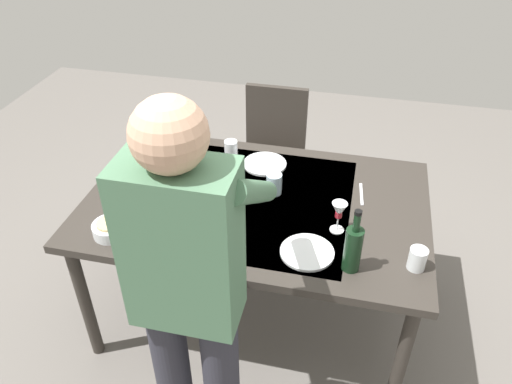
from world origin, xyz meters
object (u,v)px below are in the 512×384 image
at_px(dining_table, 256,212).
at_px(serving_bowl_pasta, 168,156).
at_px(wine_glass_left, 339,212).
at_px(side_bowl_bread, 111,228).
at_px(person_server, 189,291).
at_px(dinner_plate_near, 265,164).
at_px(water_cup_far_left, 417,259).
at_px(dinner_plate_far, 307,252).
at_px(wine_bottle, 353,248).
at_px(water_cup_near_left, 274,184).
at_px(chair_near, 273,148).
at_px(side_bowl_salad, 150,203).
at_px(water_cup_near_right, 231,150).

height_order(dining_table, serving_bowl_pasta, serving_bowl_pasta).
relative_size(wine_glass_left, side_bowl_bread, 0.94).
height_order(person_server, serving_bowl_pasta, person_server).
xyz_separation_m(serving_bowl_pasta, side_bowl_bread, (0.03, 0.62, -0.00)).
bearing_deg(dining_table, wine_glass_left, 161.36).
distance_m(dining_table, wine_glass_left, 0.46).
height_order(wine_glass_left, dinner_plate_near, wine_glass_left).
bearing_deg(water_cup_far_left, side_bowl_bread, 3.68).
distance_m(wine_glass_left, dinner_plate_far, 0.23).
xyz_separation_m(person_server, dinner_plate_near, (-0.03, -1.11, -0.18)).
bearing_deg(wine_bottle, dinner_plate_near, -53.53).
relative_size(wine_bottle, dinner_plate_near, 1.29).
relative_size(dining_table, water_cup_far_left, 16.99).
relative_size(person_server, side_bowl_bread, 10.56).
relative_size(wine_glass_left, water_cup_far_left, 1.57).
xyz_separation_m(person_server, serving_bowl_pasta, (0.49, -1.03, -0.15)).
bearing_deg(water_cup_near_left, chair_near, -78.59).
relative_size(serving_bowl_pasta, side_bowl_bread, 1.88).
xyz_separation_m(wine_glass_left, side_bowl_salad, (0.87, 0.04, -0.07)).
distance_m(person_server, dinner_plate_far, 0.61).
distance_m(serving_bowl_pasta, dinner_plate_near, 0.52).
xyz_separation_m(person_server, side_bowl_bread, (0.52, -0.41, -0.15)).
distance_m(chair_near, wine_glass_left, 1.21).
xyz_separation_m(wine_glass_left, water_cup_far_left, (-0.34, 0.16, -0.06)).
bearing_deg(dining_table, serving_bowl_pasta, -23.82).
height_order(dining_table, side_bowl_salad, side_bowl_salad).
distance_m(dining_table, serving_bowl_pasta, 0.60).
bearing_deg(dinner_plate_far, water_cup_near_left, -60.67).
height_order(water_cup_near_right, dinner_plate_far, water_cup_near_right).
distance_m(water_cup_near_right, serving_bowl_pasta, 0.34).
bearing_deg(water_cup_near_left, side_bowl_bread, 36.05).
bearing_deg(serving_bowl_pasta, chair_near, -123.51).
bearing_deg(water_cup_far_left, water_cup_near_right, -33.62).
bearing_deg(water_cup_far_left, dinner_plate_near, -38.98).
bearing_deg(side_bowl_bread, side_bowl_salad, -114.79).
bearing_deg(water_cup_near_left, person_server, 82.02).
bearing_deg(water_cup_near_right, chair_near, -101.75).
xyz_separation_m(water_cup_near_right, dinner_plate_near, (-0.19, 0.02, -0.05)).
bearing_deg(wine_bottle, dining_table, -37.11).
distance_m(water_cup_near_right, water_cup_far_left, 1.14).
relative_size(water_cup_near_right, side_bowl_salad, 0.61).
bearing_deg(dinner_plate_far, water_cup_near_right, -51.89).
xyz_separation_m(water_cup_far_left, dinner_plate_near, (0.76, -0.62, -0.04)).
height_order(person_server, water_cup_near_left, person_server).
bearing_deg(wine_bottle, dinner_plate_far, -14.53).
xyz_separation_m(wine_bottle, side_bowl_bread, (1.05, 0.02, -0.08)).
bearing_deg(side_bowl_bread, person_server, 141.88).
height_order(water_cup_far_left, side_bowl_salad, water_cup_far_left).
distance_m(side_bowl_salad, dinner_plate_near, 0.66).
relative_size(side_bowl_bread, dinner_plate_far, 0.70).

